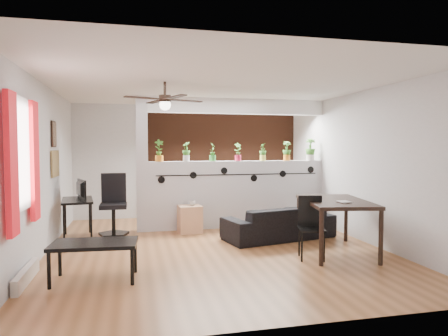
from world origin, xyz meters
TOP-DOWN VIEW (x-y plane):
  - room_shell at (0.00, 0.00)m, footprint 6.30×7.10m
  - partition_wall at (0.80, 1.50)m, footprint 3.60×0.18m
  - ceiling_header at (0.80, 1.50)m, footprint 3.60×0.18m
  - pier_column at (-1.11, 1.50)m, footprint 0.22×0.20m
  - brick_panel at (0.80, 2.97)m, footprint 3.90×0.05m
  - vine_decal at (0.80, 1.40)m, footprint 3.31×0.01m
  - window_assembly at (-2.56, -1.20)m, footprint 0.09×1.30m
  - baseboard_heater at (-2.54, -1.20)m, footprint 0.08×1.00m
  - corkboard at (-2.58, 0.95)m, footprint 0.03×0.60m
  - framed_art at (-2.58, 0.90)m, footprint 0.03×0.34m
  - ceiling_fan at (-0.80, -0.30)m, footprint 1.19×1.19m
  - potted_plant_0 at (-0.78, 1.50)m, footprint 0.27×0.24m
  - potted_plant_1 at (-0.25, 1.50)m, footprint 0.22×0.24m
  - potted_plant_2 at (0.27, 1.50)m, footprint 0.21×0.23m
  - potted_plant_3 at (0.80, 1.50)m, footprint 0.20×0.17m
  - potted_plant_4 at (1.33, 1.50)m, footprint 0.20×0.22m
  - potted_plant_5 at (1.85, 1.50)m, footprint 0.22×0.18m
  - potted_plant_6 at (2.38, 1.50)m, footprint 0.30×0.27m
  - sofa at (1.25, 0.34)m, footprint 2.00×1.13m
  - cube_shelf at (-0.24, 1.16)m, footprint 0.46×0.41m
  - cup at (-0.19, 1.16)m, footprint 0.15×0.15m
  - computer_desk at (-2.25, 1.12)m, footprint 0.63×1.03m
  - monitor at (-2.25, 1.27)m, footprint 0.33×0.16m
  - office_chair at (-1.64, 1.23)m, footprint 0.58×0.58m
  - dining_table at (1.77, -0.73)m, footprint 1.17×1.64m
  - book at (1.67, -1.03)m, footprint 0.16×0.21m
  - folding_chair at (1.27, -0.93)m, footprint 0.46×0.46m
  - coffee_table at (-1.74, -1.28)m, footprint 1.05×0.64m

SIDE VIEW (x-z plane):
  - baseboard_heater at x=-2.54m, z-range 0.00..0.18m
  - cube_shelf at x=-0.24m, z-range 0.00..0.52m
  - sofa at x=1.25m, z-range 0.00..0.55m
  - coffee_table at x=-1.74m, z-range 0.19..0.66m
  - office_chair at x=-1.64m, z-range -0.07..1.06m
  - folding_chair at x=1.27m, z-range 0.08..0.99m
  - cup at x=-0.19m, z-range 0.52..0.61m
  - computer_desk at x=-2.25m, z-range 0.29..0.99m
  - partition_wall at x=0.80m, z-range 0.00..1.35m
  - dining_table at x=1.77m, z-range 0.32..1.14m
  - monitor at x=-2.25m, z-range 0.71..0.89m
  - book at x=1.67m, z-range 0.82..0.84m
  - vine_decal at x=0.80m, z-range 0.93..1.23m
  - room_shell at x=0.00m, z-range -0.15..2.75m
  - pier_column at x=-1.11m, z-range 0.00..2.60m
  - brick_panel at x=0.80m, z-range 0.00..2.60m
  - corkboard at x=-2.58m, z-range 1.12..1.58m
  - window_assembly at x=-2.56m, z-range 0.73..2.28m
  - potted_plant_4 at x=1.33m, z-range 1.36..1.72m
  - potted_plant_3 at x=0.80m, z-range 1.36..1.73m
  - potted_plant_1 at x=-0.25m, z-range 1.36..1.75m
  - potted_plant_2 at x=0.27m, z-range 1.36..1.75m
  - potted_plant_5 at x=1.85m, z-range 1.36..1.76m
  - potted_plant_0 at x=-0.78m, z-range 1.36..1.80m
  - potted_plant_6 at x=2.38m, z-range 1.36..1.83m
  - framed_art at x=-2.58m, z-range 1.63..2.07m
  - ceiling_fan at x=-0.80m, z-range 2.10..2.53m
  - ceiling_header at x=0.80m, z-range 2.30..2.60m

